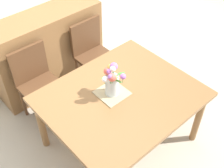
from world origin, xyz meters
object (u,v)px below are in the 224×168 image
Objects in this scene: chair_left at (37,80)px; dresser at (48,51)px; dining_table at (121,101)px; chair_right at (92,51)px; flower_vase at (112,80)px.

dresser is (0.40, 0.40, -0.02)m from chair_left.
dresser reaches higher than dining_table.
chair_left reaches higher than dining_table.
chair_left and chair_right have the same top height.
chair_left is 2.86× the size of flower_vase.
dining_table is at bearing 67.31° from chair_right.
chair_right is at bearing -46.03° from dresser.
dining_table is 1.01× the size of dresser.
dresser is at bearing -46.03° from chair_right.
dining_table is at bearing -90.29° from dresser.
flower_vase is (-0.05, 0.08, 0.25)m from dining_table.
chair_right is (0.78, 0.00, 0.00)m from chair_left.
chair_right is 1.03m from flower_vase.
dresser reaches higher than chair_right.
chair_left is at bearing -134.96° from dresser.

